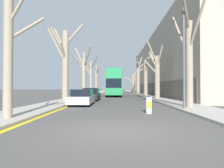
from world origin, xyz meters
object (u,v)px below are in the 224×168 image
Objects in this scene: street_tree_right_1 at (157,73)px; lamp_post at (182,44)px; street_tree_left_1 at (65,62)px; street_tree_right_0 at (189,58)px; street_tree_left_0 at (9,53)px; traffic_bollard at (149,105)px; street_tree_right_2 at (146,76)px; street_tree_right_3 at (138,76)px; street_tree_right_4 at (133,82)px; parked_car_1 at (91,94)px; street_tree_left_2 at (83,74)px; double_decker_bus at (114,82)px; parked_car_0 at (82,98)px; street_tree_left_4 at (96,80)px; street_tree_left_3 at (90,75)px.

street_tree_right_1 is 11.70m from lamp_post.
street_tree_left_1 is 11.01m from street_tree_right_0.
street_tree_left_0 is 10.14m from lamp_post.
street_tree_right_1 is at bearing 76.85° from traffic_bollard.
lamp_post is (9.18, -5.55, 0.46)m from street_tree_left_1.
street_tree_right_2 is at bearing 82.02° from traffic_bollard.
lamp_post is (-0.80, -21.60, 0.84)m from street_tree_right_2.
street_tree_right_0 reaches higher than traffic_bollard.
street_tree_right_3 is 11.47m from street_tree_right_4.
street_tree_right_3 is 24.82m from parked_car_1.
street_tree_right_3 reaches higher than street_tree_right_4.
street_tree_left_2 is 1.08× the size of street_tree_right_1.
double_decker_bus reaches higher than parked_car_0.
street_tree_right_1 is at bearing -90.85° from street_tree_right_2.
lamp_post is (-0.65, -11.64, 1.08)m from street_tree_right_1.
street_tree_left_2 is 1.05× the size of street_tree_right_2.
street_tree_left_2 is (-0.00, 10.69, -0.36)m from street_tree_left_1.
street_tree_left_2 reaches higher than double_decker_bus.
street_tree_left_1 is 0.87× the size of street_tree_right_3.
double_decker_bus is 2.25× the size of parked_car_1.
traffic_bollard is at bearing -69.54° from street_tree_left_2.
street_tree_right_1 is 21.26m from street_tree_right_3.
street_tree_right_2 is 22.68m from street_tree_right_4.
street_tree_right_4 reaches higher than double_decker_bus.
street_tree_right_0 reaches higher than street_tree_left_1.
lamp_post is (-0.60, -44.28, 1.25)m from street_tree_right_4.
street_tree_right_2 is (10.04, -14.11, 0.20)m from street_tree_left_4.
street_tree_left_4 is 1.00× the size of street_tree_right_1.
street_tree_right_3 reaches higher than double_decker_bus.
street_tree_left_3 is 21.14m from street_tree_right_4.
street_tree_left_3 is 22.42m from parked_car_0.
lamp_post is at bearing -93.21° from street_tree_right_1.
street_tree_left_3 is at bearing 91.38° from street_tree_left_2.
street_tree_left_2 is 1.89× the size of parked_car_0.
street_tree_left_3 reaches higher than traffic_bollard.
street_tree_left_2 is at bearing -89.84° from street_tree_left_4.
street_tree_left_1 is at bearing -110.04° from street_tree_right_3.
parked_car_0 is 0.52× the size of lamp_post.
street_tree_right_2 reaches higher than street_tree_right_4.
street_tree_left_2 reaches higher than traffic_bollard.
street_tree_left_1 reaches higher than parked_car_0.
lamp_post reaches higher than street_tree_left_4.
street_tree_right_4 is 1.42× the size of parked_car_1.
street_tree_left_4 reaches higher than double_decker_bus.
street_tree_left_2 reaches higher than street_tree_right_2.
street_tree_right_3 is 13.28m from double_decker_bus.
street_tree_right_3 reaches higher than street_tree_right_0.
street_tree_right_2 is (10.21, -4.07, -0.39)m from street_tree_left_3.
parked_car_1 is at bearing -102.67° from street_tree_right_4.
street_tree_right_0 is at bearing -57.72° from street_tree_left_2.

